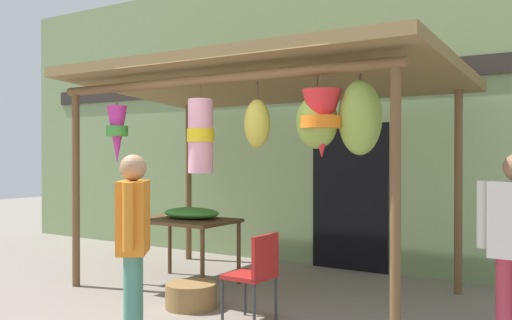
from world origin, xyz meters
The scene contains 8 objects.
ground_plane centered at (0.00, 0.00, 0.00)m, with size 30.00×30.00×0.00m, color gray.
shop_facade centered at (0.00, 2.74, 2.13)m, with size 12.96×0.29×4.27m.
market_stall_canopy centered at (-0.08, 0.79, 2.28)m, with size 4.43×2.60×2.61m.
display_table centered at (-1.18, 0.74, 0.71)m, with size 1.21×0.81×0.79m.
flower_heap_on_table centered at (-1.12, 0.81, 0.86)m, with size 0.75×0.52×0.13m.
folding_chair centered at (0.45, -0.17, 0.50)m, with size 0.41×0.41×0.84m.
wicker_basket_by_table centered at (-0.42, -0.06, 0.13)m, with size 0.53×0.53×0.25m, color olive.
vendor_in_orange centered at (-0.02, -1.28, 0.93)m, with size 0.41×0.50×1.58m.
Camera 1 is at (3.32, -4.60, 1.58)m, focal length 40.02 mm.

